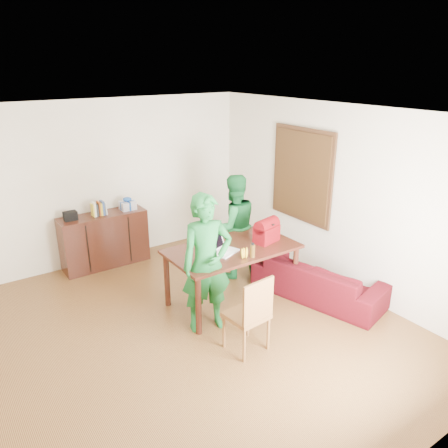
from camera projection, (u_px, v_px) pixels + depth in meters
room at (185, 232)px, 5.22m from camera, size 5.20×5.70×2.90m
table at (232, 255)px, 6.02m from camera, size 1.78×1.00×0.83m
chair at (247, 328)px, 5.13m from camera, size 0.48×0.46×0.97m
person_near at (207, 264)px, 5.37m from camera, size 0.73×0.56×1.79m
person_far at (233, 226)px, 6.78m from camera, size 0.89×0.75×1.65m
laptop at (225, 249)px, 5.81m from camera, size 0.42×0.36×0.25m
bananas at (244, 256)px, 5.66m from camera, size 0.16×0.13×0.05m
bottle at (253, 250)px, 5.66m from camera, size 0.08×0.08×0.20m
red_bag at (267, 233)px, 6.14m from camera, size 0.41×0.30×0.27m
sofa at (319, 280)px, 6.29m from camera, size 1.20×2.02×0.55m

